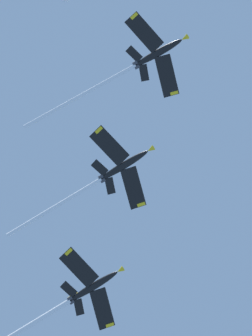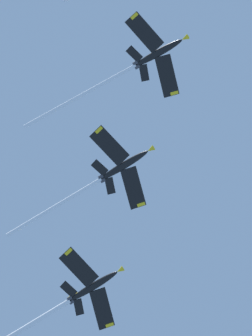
{
  "view_description": "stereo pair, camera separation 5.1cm",
  "coord_description": "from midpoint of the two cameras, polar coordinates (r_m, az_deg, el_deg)",
  "views": [
    {
      "loc": [
        32.82,
        32.81,
        1.9
      ],
      "look_at": [
        62.52,
        25.62,
        162.22
      ],
      "focal_mm": 80.51,
      "sensor_mm": 36.0,
      "label": 1
    },
    {
      "loc": [
        32.84,
        32.86,
        1.9
      ],
      "look_at": [
        62.52,
        25.62,
        162.22
      ],
      "focal_mm": 80.51,
      "sensor_mm": 36.0,
      "label": 2
    }
  ],
  "objects": [
    {
      "name": "jet_third",
      "position": [
        162.31,
        -1.52,
        -0.61
      ],
      "size": [
        27.0,
        27.98,
        9.96
      ],
      "color": "black"
    },
    {
      "name": "jet_fourth",
      "position": [
        164.64,
        -4.87,
        -10.31
      ],
      "size": [
        29.65,
        31.58,
        12.4
      ],
      "color": "black"
    },
    {
      "name": "jet_second",
      "position": [
        164.41,
        0.84,
        7.84
      ],
      "size": [
        29.4,
        31.17,
        10.87
      ],
      "color": "black"
    }
  ]
}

